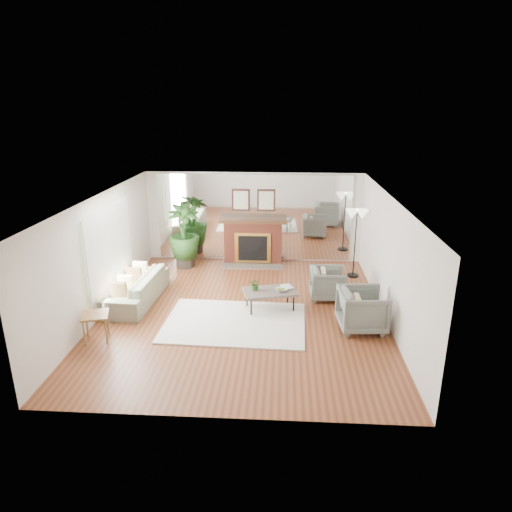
# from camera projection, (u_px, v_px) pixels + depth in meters

# --- Properties ---
(ground) EXTENTS (7.00, 7.00, 0.00)m
(ground) POSITION_uv_depth(u_px,v_px,m) (243.00, 312.00, 9.84)
(ground) COLOR brown
(ground) RESTS_ON ground
(wall_left) EXTENTS (0.02, 7.00, 2.50)m
(wall_left) POSITION_uv_depth(u_px,v_px,m) (102.00, 254.00, 9.62)
(wall_left) COLOR silver
(wall_left) RESTS_ON ground
(wall_right) EXTENTS (0.02, 7.00, 2.50)m
(wall_right) POSITION_uv_depth(u_px,v_px,m) (389.00, 260.00, 9.27)
(wall_right) COLOR silver
(wall_right) RESTS_ON ground
(wall_back) EXTENTS (6.00, 0.02, 2.50)m
(wall_back) POSITION_uv_depth(u_px,v_px,m) (254.00, 217.00, 12.75)
(wall_back) COLOR silver
(wall_back) RESTS_ON ground
(mirror_panel) EXTENTS (5.40, 0.04, 2.40)m
(mirror_panel) POSITION_uv_depth(u_px,v_px,m) (254.00, 217.00, 12.73)
(mirror_panel) COLOR silver
(mirror_panel) RESTS_ON wall_back
(window_panel) EXTENTS (0.04, 2.40, 1.50)m
(window_panel) POSITION_uv_depth(u_px,v_px,m) (109.00, 244.00, 9.97)
(window_panel) COLOR #B2E09E
(window_panel) RESTS_ON wall_left
(fireplace) EXTENTS (1.85, 0.83, 2.05)m
(fireplace) POSITION_uv_depth(u_px,v_px,m) (253.00, 240.00, 12.72)
(fireplace) COLOR brown
(fireplace) RESTS_ON ground
(area_rug) EXTENTS (2.91, 2.13, 0.03)m
(area_rug) POSITION_uv_depth(u_px,v_px,m) (235.00, 322.00, 9.36)
(area_rug) COLOR white
(area_rug) RESTS_ON ground
(coffee_table) EXTENTS (1.25, 0.93, 0.45)m
(coffee_table) POSITION_uv_depth(u_px,v_px,m) (270.00, 292.00, 9.83)
(coffee_table) COLOR #645A4F
(coffee_table) RESTS_ON ground
(sofa) EXTENTS (0.97, 2.24, 0.64)m
(sofa) POSITION_uv_depth(u_px,v_px,m) (136.00, 288.00, 10.27)
(sofa) COLOR gray
(sofa) RESTS_ON ground
(armchair_back) EXTENTS (0.81, 0.79, 0.72)m
(armchair_back) POSITION_uv_depth(u_px,v_px,m) (328.00, 283.00, 10.44)
(armchair_back) COLOR gray
(armchair_back) RESTS_ON ground
(armchair_front) EXTENTS (0.98, 0.96, 0.83)m
(armchair_front) POSITION_uv_depth(u_px,v_px,m) (362.00, 310.00, 8.99)
(armchair_front) COLOR gray
(armchair_front) RESTS_ON ground
(side_table) EXTENTS (0.60, 0.60, 0.55)m
(side_table) POSITION_uv_depth(u_px,v_px,m) (95.00, 318.00, 8.52)
(side_table) COLOR olive
(side_table) RESTS_ON ground
(potted_ficus) EXTENTS (1.02, 1.02, 1.76)m
(potted_ficus) POSITION_uv_depth(u_px,v_px,m) (184.00, 234.00, 12.30)
(potted_ficus) COLOR #29241E
(potted_ficus) RESTS_ON ground
(floor_lamp) EXTENTS (0.58, 0.32, 1.77)m
(floor_lamp) POSITION_uv_depth(u_px,v_px,m) (357.00, 220.00, 11.41)
(floor_lamp) COLOR black
(floor_lamp) RESTS_ON ground
(tabletop_plant) EXTENTS (0.25, 0.22, 0.27)m
(tabletop_plant) POSITION_uv_depth(u_px,v_px,m) (256.00, 284.00, 9.82)
(tabletop_plant) COLOR #2E5920
(tabletop_plant) RESTS_ON coffee_table
(fruit_bowl) EXTENTS (0.30, 0.30, 0.06)m
(fruit_bowl) POSITION_uv_depth(u_px,v_px,m) (281.00, 290.00, 9.79)
(fruit_bowl) COLOR olive
(fruit_bowl) RESTS_ON coffee_table
(book) EXTENTS (0.31, 0.35, 0.02)m
(book) POSITION_uv_depth(u_px,v_px,m) (282.00, 287.00, 9.96)
(book) COLOR olive
(book) RESTS_ON coffee_table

